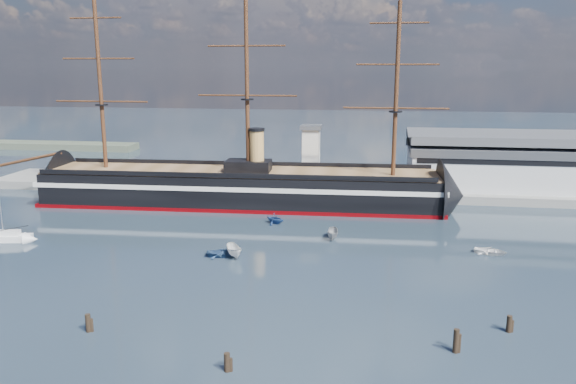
# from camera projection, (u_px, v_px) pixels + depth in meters

# --- Properties ---
(ground) EXTENTS (600.00, 600.00, 0.00)m
(ground) POSITION_uv_depth(u_px,v_px,m) (276.00, 232.00, 107.05)
(ground) COLOR #1A2630
(ground) RESTS_ON ground
(quay) EXTENTS (180.00, 18.00, 2.00)m
(quay) POSITION_uv_depth(u_px,v_px,m) (340.00, 192.00, 140.32)
(quay) COLOR slate
(quay) RESTS_ON ground
(warehouse) EXTENTS (63.00, 21.00, 11.60)m
(warehouse) POSITION_uv_depth(u_px,v_px,m) (540.00, 163.00, 135.44)
(warehouse) COLOR #B7BABC
(warehouse) RESTS_ON ground
(quay_tower) EXTENTS (5.00, 5.00, 15.00)m
(quay_tower) POSITION_uv_depth(u_px,v_px,m) (311.00, 155.00, 136.30)
(quay_tower) COLOR silver
(quay_tower) RESTS_ON ground
(warship) EXTENTS (113.17, 19.54, 53.94)m
(warship) POSITION_uv_depth(u_px,v_px,m) (233.00, 187.00, 127.41)
(warship) COLOR black
(warship) RESTS_ON ground
(sailboat) EXTENTS (8.93, 4.00, 13.79)m
(sailboat) POSITION_uv_depth(u_px,v_px,m) (6.00, 236.00, 101.14)
(sailboat) COLOR white
(sailboat) RESTS_ON ground
(motorboat_a) EXTENTS (6.64, 4.97, 2.52)m
(motorboat_a) POSITION_uv_depth(u_px,v_px,m) (234.00, 257.00, 92.77)
(motorboat_a) COLOR white
(motorboat_a) RESTS_ON ground
(motorboat_b) EXTENTS (2.08, 3.82, 1.69)m
(motorboat_b) POSITION_uv_depth(u_px,v_px,m) (224.00, 256.00, 93.30)
(motorboat_b) COLOR navy
(motorboat_b) RESTS_ON ground
(motorboat_c) EXTENTS (5.80, 2.19, 2.31)m
(motorboat_c) POSITION_uv_depth(u_px,v_px,m) (333.00, 239.00, 102.46)
(motorboat_c) COLOR #959697
(motorboat_c) RESTS_ON ground
(motorboat_d) EXTENTS (5.52, 7.09, 2.39)m
(motorboat_d) POSITION_uv_depth(u_px,v_px,m) (275.00, 224.00, 112.57)
(motorboat_d) COLOR navy
(motorboat_d) RESTS_ON ground
(motorboat_e) EXTENTS (2.19, 3.49, 1.52)m
(motorboat_e) POSITION_uv_depth(u_px,v_px,m) (490.00, 254.00, 94.35)
(motorboat_e) COLOR white
(motorboat_e) RESTS_ON ground
(piling_near_left) EXTENTS (0.64, 0.64, 2.93)m
(piling_near_left) POSITION_uv_depth(u_px,v_px,m) (89.00, 332.00, 66.87)
(piling_near_left) COLOR black
(piling_near_left) RESTS_ON ground
(piling_near_mid) EXTENTS (0.64, 0.64, 2.75)m
(piling_near_mid) POSITION_uv_depth(u_px,v_px,m) (227.00, 371.00, 58.21)
(piling_near_mid) COLOR black
(piling_near_mid) RESTS_ON ground
(piling_near_right) EXTENTS (0.64, 0.64, 3.49)m
(piling_near_right) POSITION_uv_depth(u_px,v_px,m) (455.00, 352.00, 62.02)
(piling_near_right) COLOR black
(piling_near_right) RESTS_ON ground
(piling_far_right) EXTENTS (0.64, 0.64, 2.79)m
(piling_far_right) POSITION_uv_depth(u_px,v_px,m) (508.00, 332.00, 66.76)
(piling_far_right) COLOR black
(piling_far_right) RESTS_ON ground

